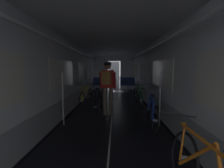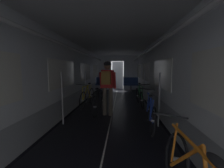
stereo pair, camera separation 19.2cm
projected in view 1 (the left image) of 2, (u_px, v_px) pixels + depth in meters
name	position (u px, v px, depth m)	size (l,w,h in m)	color
train_car_shell	(112.00, 63.00, 5.35)	(3.14, 12.34, 2.57)	black
bench_seat_far_left	(100.00, 83.00, 9.93)	(0.98, 0.51, 0.95)	gray
bench_seat_far_right	(128.00, 83.00, 9.89)	(0.98, 0.51, 0.95)	gray
bicycle_yellow	(86.00, 97.00, 6.01)	(0.44, 1.69, 0.94)	black
bicycle_blue	(152.00, 112.00, 3.91)	(0.44, 1.69, 0.95)	black
bicycle_green	(138.00, 96.00, 6.15)	(0.44, 1.69, 0.95)	black
person_cyclist_aisle	(108.00, 82.00, 4.78)	(0.55, 0.43, 1.73)	brown
bicycle_black_in_aisle	(99.00, 102.00, 5.12)	(0.48, 1.68, 0.94)	black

